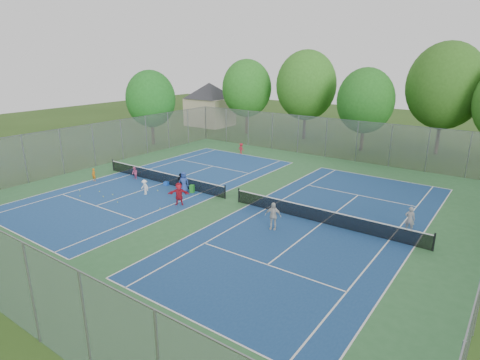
% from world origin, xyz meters
% --- Properties ---
extents(ground, '(120.00, 120.00, 0.00)m').
position_xyz_m(ground, '(0.00, 0.00, 0.00)').
color(ground, '#2A4916').
rests_on(ground, ground).
extents(court_pad, '(32.00, 32.00, 0.01)m').
position_xyz_m(court_pad, '(0.00, 0.00, 0.01)').
color(court_pad, '#306737').
rests_on(court_pad, ground).
extents(court_left, '(10.97, 23.77, 0.01)m').
position_xyz_m(court_left, '(-7.00, 0.00, 0.02)').
color(court_left, navy).
rests_on(court_left, court_pad).
extents(court_right, '(10.97, 23.77, 0.01)m').
position_xyz_m(court_right, '(7.00, 0.00, 0.02)').
color(court_right, navy).
rests_on(court_right, court_pad).
extents(net_left, '(12.87, 0.10, 0.91)m').
position_xyz_m(net_left, '(-7.00, 0.00, 0.46)').
color(net_left, black).
rests_on(net_left, ground).
extents(net_right, '(12.87, 0.10, 0.91)m').
position_xyz_m(net_right, '(7.00, 0.00, 0.46)').
color(net_right, black).
rests_on(net_right, ground).
extents(fence_north, '(32.00, 0.10, 4.00)m').
position_xyz_m(fence_north, '(0.00, 16.00, 2.00)').
color(fence_north, gray).
rests_on(fence_north, ground).
extents(fence_west, '(0.10, 32.00, 4.00)m').
position_xyz_m(fence_west, '(-16.00, 0.00, 2.00)').
color(fence_west, gray).
rests_on(fence_west, ground).
extents(house, '(11.03, 11.03, 7.30)m').
position_xyz_m(house, '(-22.00, 24.00, 4.21)').
color(house, '#B7A88C').
rests_on(house, ground).
extents(tree_nw, '(6.40, 6.40, 9.58)m').
position_xyz_m(tree_nw, '(-14.00, 22.00, 5.89)').
color(tree_nw, '#443326').
rests_on(tree_nw, ground).
extents(tree_nl, '(7.20, 7.20, 10.69)m').
position_xyz_m(tree_nl, '(-6.00, 23.00, 6.54)').
color(tree_nl, '#443326').
rests_on(tree_nl, ground).
extents(tree_nc, '(6.00, 6.00, 8.85)m').
position_xyz_m(tree_nc, '(2.00, 21.00, 5.39)').
color(tree_nc, '#443326').
rests_on(tree_nc, ground).
extents(tree_nr, '(7.60, 7.60, 11.42)m').
position_xyz_m(tree_nr, '(9.00, 24.00, 7.04)').
color(tree_nr, '#443326').
rests_on(tree_nr, ground).
extents(tree_side_w, '(5.60, 5.60, 8.47)m').
position_xyz_m(tree_side_w, '(-19.00, 10.00, 5.24)').
color(tree_side_w, '#443326').
rests_on(tree_side_w, ground).
extents(ball_crate, '(0.42, 0.42, 0.29)m').
position_xyz_m(ball_crate, '(-6.43, -0.21, 0.15)').
color(ball_crate, blue).
rests_on(ball_crate, ground).
extents(ball_hopper, '(0.40, 0.40, 0.61)m').
position_xyz_m(ball_hopper, '(-3.50, -0.37, 0.31)').
color(ball_hopper, green).
rests_on(ball_hopper, ground).
extents(student_a, '(0.41, 0.28, 1.09)m').
position_xyz_m(student_a, '(-12.10, -2.92, 0.55)').
color(student_a, '#C96A12').
rests_on(student_a, ground).
extents(student_b, '(0.58, 0.48, 1.08)m').
position_xyz_m(student_b, '(-9.74, -0.60, 0.54)').
color(student_b, '#CB4E80').
rests_on(student_b, ground).
extents(student_c, '(0.77, 0.47, 1.16)m').
position_xyz_m(student_c, '(-6.08, -2.74, 0.58)').
color(student_c, white).
rests_on(student_c, ground).
extents(student_d, '(0.87, 0.43, 1.43)m').
position_xyz_m(student_d, '(-4.43, -0.60, 0.72)').
color(student_d, black).
rests_on(student_d, ground).
extents(student_e, '(0.92, 0.78, 1.59)m').
position_xyz_m(student_e, '(-4.12, -0.60, 0.80)').
color(student_e, '#274292').
rests_on(student_e, ground).
extents(student_f, '(1.51, 1.25, 1.62)m').
position_xyz_m(student_f, '(-2.48, -2.82, 0.81)').
color(student_f, '#B51929').
rests_on(student_f, ground).
extents(child_far_baseline, '(0.78, 0.50, 1.14)m').
position_xyz_m(child_far_baseline, '(-7.78, 12.06, 0.57)').
color(child_far_baseline, '#A81828').
rests_on(child_far_baseline, ground).
extents(instructor, '(0.62, 0.45, 1.57)m').
position_xyz_m(instructor, '(11.68, 1.86, 0.78)').
color(instructor, gray).
rests_on(instructor, ground).
extents(teen_court_b, '(1.08, 0.73, 1.70)m').
position_xyz_m(teen_court_b, '(4.95, -2.53, 0.85)').
color(teen_court_b, beige).
rests_on(teen_court_b, ground).
extents(tennis_ball_0, '(0.07, 0.07, 0.07)m').
position_xyz_m(tennis_ball_0, '(-9.37, -4.41, 0.03)').
color(tennis_ball_0, '#BCDC33').
rests_on(tennis_ball_0, ground).
extents(tennis_ball_1, '(0.07, 0.07, 0.07)m').
position_xyz_m(tennis_ball_1, '(-2.99, -4.18, 0.03)').
color(tennis_ball_1, '#C0D531').
rests_on(tennis_ball_1, ground).
extents(tennis_ball_2, '(0.07, 0.07, 0.07)m').
position_xyz_m(tennis_ball_2, '(-3.57, -1.43, 0.03)').
color(tennis_ball_2, yellow).
rests_on(tennis_ball_2, ground).
extents(tennis_ball_3, '(0.07, 0.07, 0.07)m').
position_xyz_m(tennis_ball_3, '(-8.12, -4.97, 0.03)').
color(tennis_ball_3, yellow).
rests_on(tennis_ball_3, ground).
extents(tennis_ball_4, '(0.07, 0.07, 0.07)m').
position_xyz_m(tennis_ball_4, '(-10.71, -5.21, 0.03)').
color(tennis_ball_4, '#D0EC36').
rests_on(tennis_ball_4, ground).
extents(tennis_ball_5, '(0.07, 0.07, 0.07)m').
position_xyz_m(tennis_ball_5, '(-6.89, -3.03, 0.03)').
color(tennis_ball_5, '#BCD331').
rests_on(tennis_ball_5, ground).
extents(tennis_ball_6, '(0.07, 0.07, 0.07)m').
position_xyz_m(tennis_ball_6, '(-7.95, -4.27, 0.03)').
color(tennis_ball_6, '#CDE535').
rests_on(tennis_ball_6, ground).
extents(tennis_ball_7, '(0.07, 0.07, 0.07)m').
position_xyz_m(tennis_ball_7, '(-6.33, -5.10, 0.03)').
color(tennis_ball_7, '#B8C92E').
rests_on(tennis_ball_7, ground).
extents(tennis_ball_8, '(0.07, 0.07, 0.07)m').
position_xyz_m(tennis_ball_8, '(-5.89, -1.66, 0.03)').
color(tennis_ball_8, '#D1E635').
rests_on(tennis_ball_8, ground).
extents(tennis_ball_9, '(0.07, 0.07, 0.07)m').
position_xyz_m(tennis_ball_9, '(-9.64, -5.89, 0.03)').
color(tennis_ball_9, '#ACCB2F').
rests_on(tennis_ball_9, ground).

